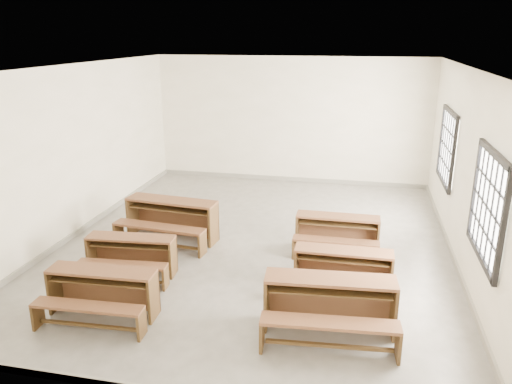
% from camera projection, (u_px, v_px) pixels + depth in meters
% --- Properties ---
extents(room, '(8.50, 8.50, 3.20)m').
position_uv_depth(room, '(261.00, 129.00, 8.62)').
color(room, gray).
rests_on(room, ground).
extents(desk_set_0, '(1.52, 0.84, 0.67)m').
position_uv_depth(desk_set_0, '(101.00, 290.00, 6.80)').
color(desk_set_0, brown).
rests_on(desk_set_0, ground).
extents(desk_set_1, '(1.47, 0.85, 0.64)m').
position_uv_depth(desk_set_1, '(131.00, 253.00, 8.00)').
color(desk_set_1, brown).
rests_on(desk_set_1, ground).
extents(desk_set_2, '(1.81, 1.07, 0.78)m').
position_uv_depth(desk_set_2, '(171.00, 217.00, 9.33)').
color(desk_set_2, brown).
rests_on(desk_set_2, ground).
extents(desk_set_3, '(1.75, 1.01, 0.76)m').
position_uv_depth(desk_set_3, '(330.00, 302.00, 6.40)').
color(desk_set_3, brown).
rests_on(desk_set_3, ground).
extents(desk_set_4, '(1.46, 0.76, 0.65)m').
position_uv_depth(desk_set_4, '(343.00, 268.00, 7.46)').
color(desk_set_4, brown).
rests_on(desk_set_4, ground).
extents(desk_set_5, '(1.46, 0.76, 0.66)m').
position_uv_depth(desk_set_5, '(337.00, 231.00, 8.84)').
color(desk_set_5, brown).
rests_on(desk_set_5, ground).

